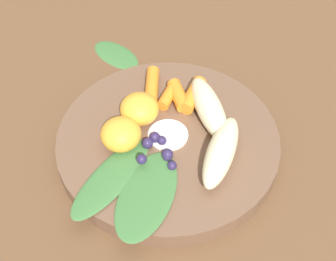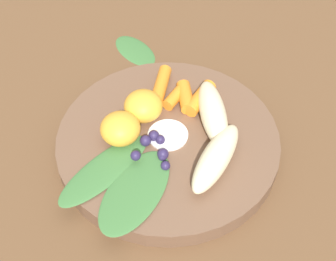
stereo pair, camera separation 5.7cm
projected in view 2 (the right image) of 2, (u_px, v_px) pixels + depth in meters
ground_plane at (168, 148)px, 0.60m from camera, size 2.40×2.40×0.00m
bowl at (168, 142)px, 0.59m from camera, size 0.29×0.29×0.03m
banana_peeled_left at (213, 112)px, 0.58m from camera, size 0.06×0.12×0.03m
banana_peeled_right at (216, 158)px, 0.53m from camera, size 0.07×0.12×0.03m
orange_segment_near at (120, 129)px, 0.56m from camera, size 0.05×0.05×0.04m
orange_segment_far at (143, 106)px, 0.59m from camera, size 0.05×0.05×0.04m
carrot_front at (200, 98)px, 0.61m from camera, size 0.04×0.06×0.02m
carrot_mid_left at (186, 97)px, 0.61m from camera, size 0.03×0.05×0.02m
carrot_mid_right at (176, 95)px, 0.61m from camera, size 0.03×0.05×0.02m
carrot_rear at (161, 85)px, 0.63m from camera, size 0.02×0.07×0.02m
blueberry_pile at (154, 148)px, 0.55m from camera, size 0.05×0.06×0.02m
coconut_shred_patch at (166, 137)px, 0.57m from camera, size 0.05×0.05×0.00m
kale_leaf_left at (105, 170)px, 0.54m from camera, size 0.11×0.14×0.00m
kale_leaf_right at (135, 191)px, 0.52m from camera, size 0.10×0.14×0.00m
kale_leaf_stray at (135, 50)px, 0.73m from camera, size 0.10×0.09×0.01m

